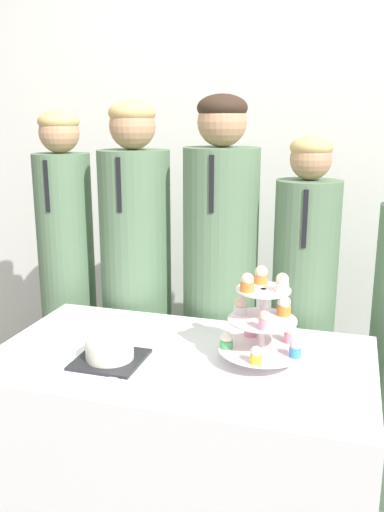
# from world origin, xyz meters

# --- Properties ---
(wall_back) EXTENTS (9.00, 0.06, 2.70)m
(wall_back) POSITION_xyz_m (0.00, 1.62, 1.35)
(wall_back) COLOR silver
(wall_back) RESTS_ON ground_plane
(table) EXTENTS (1.27, 0.72, 0.78)m
(table) POSITION_xyz_m (0.00, 0.36, 0.39)
(table) COLOR white
(table) RESTS_ON ground_plane
(round_cake) EXTENTS (0.22, 0.22, 0.10)m
(round_cake) POSITION_xyz_m (-0.21, 0.25, 0.83)
(round_cake) COLOR #232328
(round_cake) RESTS_ON table
(cake_knife) EXTENTS (0.24, 0.19, 0.01)m
(cake_knife) POSITION_xyz_m (-0.16, 0.15, 0.78)
(cake_knife) COLOR silver
(cake_knife) RESTS_ON table
(cupcake_stand) EXTENTS (0.28, 0.28, 0.31)m
(cupcake_stand) POSITION_xyz_m (0.27, 0.39, 0.92)
(cupcake_stand) COLOR silver
(cupcake_stand) RESTS_ON table
(student_0) EXTENTS (0.25, 0.26, 1.59)m
(student_0) POSITION_xyz_m (-0.73, 0.91, 0.77)
(student_0) COLOR #567556
(student_0) RESTS_ON ground_plane
(student_1) EXTENTS (0.31, 0.32, 1.63)m
(student_1) POSITION_xyz_m (-0.38, 0.91, 0.78)
(student_1) COLOR #567556
(student_1) RESTS_ON ground_plane
(student_2) EXTENTS (0.31, 0.32, 1.65)m
(student_2) POSITION_xyz_m (0.00, 0.91, 0.79)
(student_2) COLOR #567556
(student_2) RESTS_ON ground_plane
(student_3) EXTENTS (0.26, 0.26, 1.49)m
(student_3) POSITION_xyz_m (0.35, 0.91, 0.71)
(student_3) COLOR #567556
(student_3) RESTS_ON ground_plane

